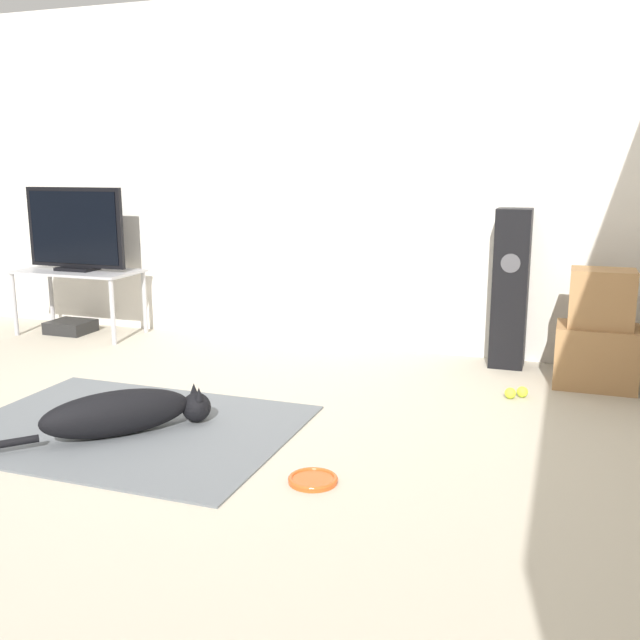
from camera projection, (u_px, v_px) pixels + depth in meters
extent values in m
plane|color=#BCB29E|center=(146.00, 434.00, 3.62)|extent=(12.00, 12.00, 0.00)
cube|color=silver|center=(295.00, 174.00, 5.28)|extent=(8.00, 0.06, 2.55)
cube|color=slate|center=(128.00, 428.00, 3.69)|extent=(1.70, 1.28, 0.01)
ellipsoid|color=black|center=(117.00, 413.00, 3.55)|extent=(0.64, 0.67, 0.23)
sphere|color=black|center=(196.00, 407.00, 3.74)|extent=(0.15, 0.15, 0.15)
cone|color=black|center=(194.00, 389.00, 3.76)|extent=(0.05, 0.05, 0.07)
cone|color=black|center=(199.00, 394.00, 3.69)|extent=(0.05, 0.05, 0.07)
cylinder|color=black|center=(12.00, 443.00, 3.34)|extent=(0.19, 0.20, 0.04)
cylinder|color=#DB511E|center=(313.00, 480.00, 3.06)|extent=(0.21, 0.21, 0.02)
torus|color=#DB511E|center=(313.00, 479.00, 3.06)|extent=(0.22, 0.22, 0.02)
cube|color=#A87A4C|center=(596.00, 356.00, 4.37)|extent=(0.48, 0.36, 0.38)
cube|color=#A87A4C|center=(602.00, 298.00, 4.28)|extent=(0.37, 0.28, 0.35)
cube|color=black|center=(510.00, 289.00, 4.74)|extent=(0.23, 0.23, 1.06)
cylinder|color=#4C4C51|center=(511.00, 263.00, 4.60)|extent=(0.12, 0.00, 0.12)
cube|color=#A8A8AD|center=(78.00, 271.00, 5.66)|extent=(0.98, 0.49, 0.02)
cylinder|color=#A8A8AD|center=(14.00, 305.00, 5.67)|extent=(0.04, 0.04, 0.50)
cylinder|color=#A8A8AD|center=(113.00, 312.00, 5.37)|extent=(0.04, 0.04, 0.50)
cylinder|color=#A8A8AD|center=(51.00, 296.00, 6.07)|extent=(0.04, 0.04, 0.50)
cylinder|color=#A8A8AD|center=(145.00, 302.00, 5.77)|extent=(0.04, 0.04, 0.50)
cube|color=black|center=(78.00, 269.00, 5.66)|extent=(0.30, 0.20, 0.02)
cube|color=black|center=(75.00, 228.00, 5.60)|extent=(0.87, 0.04, 0.63)
cube|color=black|center=(74.00, 228.00, 5.58)|extent=(0.80, 0.01, 0.56)
sphere|color=#C6E033|center=(522.00, 392.00, 4.18)|extent=(0.07, 0.07, 0.07)
sphere|color=#C6E033|center=(510.00, 393.00, 4.16)|extent=(0.07, 0.07, 0.07)
cube|color=black|center=(71.00, 327.00, 5.80)|extent=(0.33, 0.29, 0.10)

